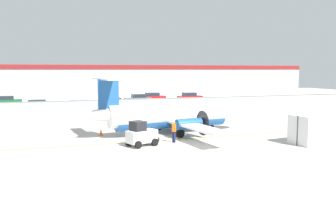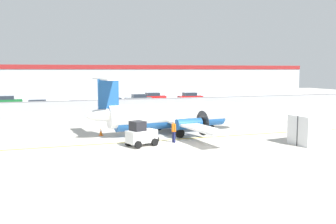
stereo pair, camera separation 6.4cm
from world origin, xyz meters
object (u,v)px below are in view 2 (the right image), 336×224
at_px(traffic_cone_far_left, 131,127).
at_px(parked_car_2, 79,106).
at_px(parked_car_3, 113,104).
at_px(traffic_cone_near_right, 159,126).
at_px(ground_crew_worker, 174,130).
at_px(cargo_container, 309,130).
at_px(parked_car_0, 7,101).
at_px(parked_car_5, 153,97).
at_px(parked_car_4, 138,99).
at_px(commuter_airplane, 174,115).
at_px(parked_car_1, 37,106).
at_px(baggage_tug, 141,135).
at_px(parked_car_6, 190,97).
at_px(traffic_cone_near_left, 101,132).

xyz_separation_m(traffic_cone_far_left, parked_car_2, (-3.16, 15.46, 0.58)).
bearing_deg(traffic_cone_far_left, parked_car_3, 84.70).
relative_size(traffic_cone_near_right, parked_car_3, 0.15).
height_order(ground_crew_worker, traffic_cone_far_left, ground_crew_worker).
bearing_deg(parked_car_3, cargo_container, 114.73).
xyz_separation_m(parked_car_0, parked_car_5, (23.16, 0.34, 0.00)).
bearing_deg(parked_car_4, parked_car_0, -6.74).
relative_size(commuter_airplane, traffic_cone_far_left, 25.12).
bearing_deg(parked_car_1, cargo_container, 124.93).
bearing_deg(ground_crew_worker, parked_car_1, 101.40).
distance_m(traffic_cone_far_left, parked_car_5, 29.94).
distance_m(commuter_airplane, baggage_tug, 6.20).
height_order(traffic_cone_near_right, parked_car_0, parked_car_0).
xyz_separation_m(traffic_cone_far_left, parked_car_5, (10.57, 28.00, 0.58)).
relative_size(baggage_tug, parked_car_6, 0.60).
relative_size(cargo_container, parked_car_5, 0.63).
bearing_deg(parked_car_3, parked_car_5, -125.55).
bearing_deg(traffic_cone_near_right, traffic_cone_near_left, -163.72).
xyz_separation_m(parked_car_1, parked_car_6, (25.03, 7.74, 0.00)).
distance_m(traffic_cone_near_right, parked_car_0, 31.74).
distance_m(commuter_airplane, parked_car_4, 28.21).
distance_m(parked_car_1, parked_car_4, 16.89).
relative_size(traffic_cone_near_left, parked_car_0, 0.15).
xyz_separation_m(parked_car_1, parked_car_3, (10.03, -0.14, 0.00)).
height_order(cargo_container, parked_car_3, cargo_container).
bearing_deg(ground_crew_worker, parked_car_0, 102.19).
bearing_deg(cargo_container, traffic_cone_near_left, 139.56).
relative_size(parked_car_2, parked_car_4, 1.01).
distance_m(baggage_tug, cargo_container, 12.60).
relative_size(cargo_container, traffic_cone_near_left, 4.17).
bearing_deg(traffic_cone_near_right, cargo_container, -51.12).
relative_size(baggage_tug, traffic_cone_far_left, 4.01).
relative_size(parked_car_1, parked_car_2, 0.99).
bearing_deg(commuter_airplane, parked_car_0, 111.67).
distance_m(parked_car_0, parked_car_4, 19.93).
distance_m(baggage_tug, parked_car_6, 37.85).
bearing_deg(parked_car_0, parked_car_5, -4.34).
bearing_deg(baggage_tug, parked_car_3, 62.89).
height_order(commuter_airplane, cargo_container, commuter_airplane).
bearing_deg(traffic_cone_near_left, parked_car_4, 69.10).
distance_m(ground_crew_worker, traffic_cone_near_left, 6.93).
bearing_deg(parked_car_0, baggage_tug, -76.88).
bearing_deg(baggage_tug, traffic_cone_near_right, 42.02).
bearing_deg(parked_car_4, parked_car_2, 43.68).
bearing_deg(parked_car_5, baggage_tug, -109.93).
height_order(parked_car_0, parked_car_5, same).
xyz_separation_m(baggage_tug, ground_crew_worker, (2.74, 0.51, 0.10)).
bearing_deg(baggage_tug, ground_crew_worker, -10.55).
distance_m(baggage_tug, ground_crew_worker, 2.79).
bearing_deg(parked_car_4, baggage_tug, 76.52).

